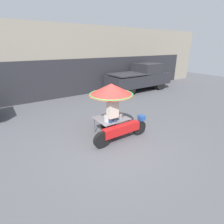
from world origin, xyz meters
TOP-DOWN VIEW (x-y plane):
  - ground_plane at (0.00, 0.00)m, footprint 36.00×36.00m
  - shopfront_building at (0.00, 7.64)m, footprint 28.00×2.06m
  - vendor_motorcycle_cart at (0.35, 0.62)m, footprint 2.22×1.61m
  - vendor_person at (0.18, 0.37)m, footprint 0.38×0.22m
  - pickup_truck at (6.12, 5.37)m, footprint 5.01×1.89m

SIDE VIEW (x-z plane):
  - ground_plane at x=0.00m, z-range 0.00..0.00m
  - vendor_person at x=0.18m, z-range 0.10..1.77m
  - pickup_truck at x=6.12m, z-range -0.01..1.95m
  - vendor_motorcycle_cart at x=0.35m, z-range 0.48..2.42m
  - shopfront_building at x=0.00m, z-range -0.01..4.44m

